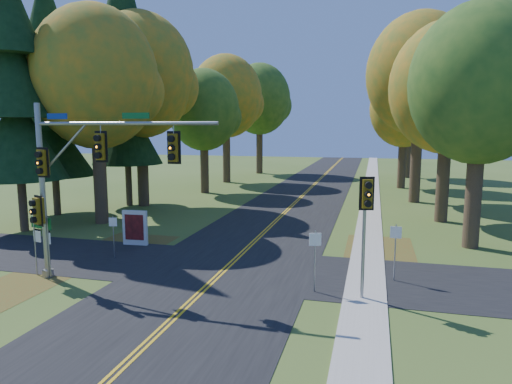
% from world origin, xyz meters
% --- Properties ---
extents(ground, '(160.00, 160.00, 0.00)m').
position_xyz_m(ground, '(0.00, 0.00, 0.00)').
color(ground, '#3A551E').
rests_on(ground, ground).
extents(road_main, '(8.00, 160.00, 0.02)m').
position_xyz_m(road_main, '(0.00, 0.00, 0.01)').
color(road_main, black).
rests_on(road_main, ground).
extents(road_cross, '(60.00, 6.00, 0.02)m').
position_xyz_m(road_cross, '(0.00, 2.00, 0.01)').
color(road_cross, black).
rests_on(road_cross, ground).
extents(centerline_left, '(0.10, 160.00, 0.01)m').
position_xyz_m(centerline_left, '(-0.10, 0.00, 0.03)').
color(centerline_left, gold).
rests_on(centerline_left, road_main).
extents(centerline_right, '(0.10, 160.00, 0.01)m').
position_xyz_m(centerline_right, '(0.10, 0.00, 0.03)').
color(centerline_right, gold).
rests_on(centerline_right, road_main).
extents(sidewalk_east, '(1.60, 160.00, 0.06)m').
position_xyz_m(sidewalk_east, '(6.20, 0.00, 0.03)').
color(sidewalk_east, '#9E998E').
rests_on(sidewalk_east, ground).
extents(leaf_patch_w_near, '(4.00, 6.00, 0.00)m').
position_xyz_m(leaf_patch_w_near, '(-6.50, 4.00, 0.01)').
color(leaf_patch_w_near, brown).
rests_on(leaf_patch_w_near, ground).
extents(leaf_patch_e, '(3.50, 8.00, 0.00)m').
position_xyz_m(leaf_patch_e, '(6.80, 6.00, 0.01)').
color(leaf_patch_e, brown).
rests_on(leaf_patch_e, ground).
extents(leaf_patch_w_far, '(3.00, 5.00, 0.00)m').
position_xyz_m(leaf_patch_w_far, '(-7.50, -3.00, 0.01)').
color(leaf_patch_w_far, brown).
rests_on(leaf_patch_w_far, ground).
extents(tree_w_a, '(8.00, 8.00, 14.15)m').
position_xyz_m(tree_w_a, '(-11.13, 9.38, 9.49)').
color(tree_w_a, '#38281C').
rests_on(tree_w_a, ground).
extents(tree_e_a, '(7.20, 7.20, 12.73)m').
position_xyz_m(tree_e_a, '(11.57, 8.77, 8.53)').
color(tree_e_a, '#38281C').
rests_on(tree_e_a, ground).
extents(tree_w_b, '(8.60, 8.60, 15.38)m').
position_xyz_m(tree_w_b, '(-11.72, 16.29, 10.37)').
color(tree_w_b, '#38281C').
rests_on(tree_w_b, ground).
extents(tree_e_b, '(7.60, 7.60, 13.33)m').
position_xyz_m(tree_e_b, '(10.97, 15.58, 8.90)').
color(tree_e_b, '#38281C').
rests_on(tree_e_b, ground).
extents(tree_w_c, '(6.80, 6.80, 11.91)m').
position_xyz_m(tree_w_c, '(-9.54, 24.47, 7.94)').
color(tree_w_c, '#38281C').
rests_on(tree_w_c, ground).
extents(tree_e_c, '(8.80, 8.80, 15.79)m').
position_xyz_m(tree_e_c, '(9.88, 23.69, 10.66)').
color(tree_e_c, '#38281C').
rests_on(tree_e_c, ground).
extents(tree_w_d, '(8.20, 8.20, 14.56)m').
position_xyz_m(tree_w_d, '(-10.13, 33.18, 9.78)').
color(tree_w_d, '#38281C').
rests_on(tree_w_d, ground).
extents(tree_e_d, '(7.00, 7.00, 12.32)m').
position_xyz_m(tree_e_d, '(9.26, 32.87, 8.24)').
color(tree_e_d, '#38281C').
rests_on(tree_e_d, ground).
extents(tree_w_e, '(8.40, 8.40, 14.97)m').
position_xyz_m(tree_w_e, '(-8.92, 44.09, 10.07)').
color(tree_w_e, '#38281C').
rests_on(tree_w_e, ground).
extents(tree_e_e, '(7.80, 7.80, 13.74)m').
position_xyz_m(tree_e_e, '(10.47, 43.58, 9.19)').
color(tree_e_e, '#38281C').
rests_on(tree_e_e, ground).
extents(pine_a, '(5.60, 5.60, 19.48)m').
position_xyz_m(pine_a, '(-14.50, 6.00, 9.18)').
color(pine_a, '#38281C').
rests_on(pine_a, ground).
extents(pine_b, '(5.60, 5.60, 17.31)m').
position_xyz_m(pine_b, '(-16.00, 11.00, 8.16)').
color(pine_b, '#38281C').
rests_on(pine_b, ground).
extents(pine_c, '(5.60, 5.60, 20.56)m').
position_xyz_m(pine_c, '(-13.00, 16.00, 9.69)').
color(pine_c, '#38281C').
rests_on(pine_c, ground).
extents(traffic_mast, '(8.13, 0.73, 7.37)m').
position_xyz_m(traffic_mast, '(-5.07, -1.21, 4.74)').
color(traffic_mast, gray).
rests_on(traffic_mast, ground).
extents(east_signal_pole, '(0.53, 0.62, 4.64)m').
position_xyz_m(east_signal_pole, '(6.13, -0.54, 3.52)').
color(east_signal_pole, gray).
rests_on(east_signal_pole, ground).
extents(ped_signal_pole, '(0.53, 0.65, 3.59)m').
position_xyz_m(ped_signal_pole, '(-7.05, -1.42, 2.67)').
color(ped_signal_pole, gray).
rests_on(ped_signal_pole, ground).
extents(route_sign_cluster, '(1.21, 0.33, 2.66)m').
position_xyz_m(route_sign_cluster, '(-7.27, -1.11, 1.88)').
color(route_sign_cluster, gray).
rests_on(route_sign_cluster, ground).
extents(info_kiosk, '(1.39, 0.28, 1.92)m').
position_xyz_m(info_kiosk, '(-6.09, 4.62, 0.95)').
color(info_kiosk, silver).
rests_on(info_kiosk, ground).
extents(reg_sign_e_north, '(0.46, 0.08, 2.41)m').
position_xyz_m(reg_sign_e_north, '(7.33, 2.06, 1.65)').
color(reg_sign_e_north, gray).
rests_on(reg_sign_e_north, ground).
extents(reg_sign_e_south, '(0.45, 0.18, 2.45)m').
position_xyz_m(reg_sign_e_south, '(4.27, -0.08, 1.67)').
color(reg_sign_e_south, gray).
rests_on(reg_sign_e_south, ground).
extents(reg_sign_w, '(0.39, 0.11, 2.08)m').
position_xyz_m(reg_sign_w, '(-5.88, 2.17, 1.43)').
color(reg_sign_w, gray).
rests_on(reg_sign_w, ground).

